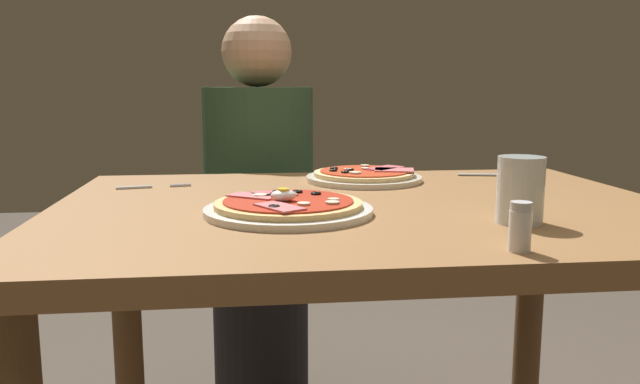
{
  "coord_description": "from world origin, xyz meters",
  "views": [
    {
      "loc": [
        -0.22,
        -1.17,
        0.99
      ],
      "look_at": [
        -0.09,
        -0.05,
        0.8
      ],
      "focal_mm": 35.99,
      "sensor_mm": 36.0,
      "label": 1
    }
  ],
  "objects_px": {
    "fork": "(148,187)",
    "diner_person": "(260,230)",
    "knife": "(504,175)",
    "pizza_foreground": "(288,207)",
    "salt_shaker": "(520,227)",
    "dining_table": "(364,265)",
    "water_glass_near": "(520,195)",
    "pizza_across_left": "(364,176)"
  },
  "relations": [
    {
      "from": "salt_shaker",
      "to": "diner_person",
      "type": "height_order",
      "value": "diner_person"
    },
    {
      "from": "pizza_across_left",
      "to": "salt_shaker",
      "type": "distance_m",
      "value": 0.65
    },
    {
      "from": "knife",
      "to": "salt_shaker",
      "type": "xyz_separation_m",
      "value": [
        -0.27,
        -0.69,
        0.03
      ]
    },
    {
      "from": "pizza_across_left",
      "to": "water_glass_near",
      "type": "bearing_deg",
      "value": -71.15
    },
    {
      "from": "dining_table",
      "to": "diner_person",
      "type": "bearing_deg",
      "value": 104.55
    },
    {
      "from": "dining_table",
      "to": "fork",
      "type": "xyz_separation_m",
      "value": [
        -0.43,
        0.23,
        0.12
      ]
    },
    {
      "from": "pizza_foreground",
      "to": "water_glass_near",
      "type": "distance_m",
      "value": 0.38
    },
    {
      "from": "knife",
      "to": "pizza_across_left",
      "type": "bearing_deg",
      "value": -172.7
    },
    {
      "from": "pizza_across_left",
      "to": "knife",
      "type": "bearing_deg",
      "value": 7.3
    },
    {
      "from": "dining_table",
      "to": "salt_shaker",
      "type": "relative_size",
      "value": 17.23
    },
    {
      "from": "fork",
      "to": "diner_person",
      "type": "relative_size",
      "value": 0.13
    },
    {
      "from": "dining_table",
      "to": "pizza_foreground",
      "type": "distance_m",
      "value": 0.22
    },
    {
      "from": "water_glass_near",
      "to": "diner_person",
      "type": "relative_size",
      "value": 0.09
    },
    {
      "from": "fork",
      "to": "diner_person",
      "type": "bearing_deg",
      "value": 62.17
    },
    {
      "from": "pizza_across_left",
      "to": "diner_person",
      "type": "relative_size",
      "value": 0.23
    },
    {
      "from": "pizza_across_left",
      "to": "salt_shaker",
      "type": "height_order",
      "value": "salt_shaker"
    },
    {
      "from": "water_glass_near",
      "to": "salt_shaker",
      "type": "height_order",
      "value": "water_glass_near"
    },
    {
      "from": "dining_table",
      "to": "salt_shaker",
      "type": "xyz_separation_m",
      "value": [
        0.14,
        -0.37,
        0.15
      ]
    },
    {
      "from": "water_glass_near",
      "to": "diner_person",
      "type": "xyz_separation_m",
      "value": [
        -0.4,
        0.91,
        -0.25
      ]
    },
    {
      "from": "pizza_foreground",
      "to": "salt_shaker",
      "type": "xyz_separation_m",
      "value": [
        0.29,
        -0.28,
        0.02
      ]
    },
    {
      "from": "pizza_foreground",
      "to": "pizza_across_left",
      "type": "distance_m",
      "value": 0.42
    },
    {
      "from": "pizza_foreground",
      "to": "knife",
      "type": "relative_size",
      "value": 1.49
    },
    {
      "from": "pizza_foreground",
      "to": "fork",
      "type": "distance_m",
      "value": 0.43
    },
    {
      "from": "water_glass_near",
      "to": "knife",
      "type": "height_order",
      "value": "water_glass_near"
    },
    {
      "from": "water_glass_near",
      "to": "diner_person",
      "type": "height_order",
      "value": "diner_person"
    },
    {
      "from": "dining_table",
      "to": "water_glass_near",
      "type": "xyz_separation_m",
      "value": [
        0.21,
        -0.2,
        0.17
      ]
    },
    {
      "from": "dining_table",
      "to": "knife",
      "type": "distance_m",
      "value": 0.53
    },
    {
      "from": "pizza_foreground",
      "to": "diner_person",
      "type": "relative_size",
      "value": 0.25
    },
    {
      "from": "dining_table",
      "to": "fork",
      "type": "distance_m",
      "value": 0.5
    },
    {
      "from": "knife",
      "to": "diner_person",
      "type": "xyz_separation_m",
      "value": [
        -0.59,
        0.38,
        -0.21
      ]
    },
    {
      "from": "pizza_foreground",
      "to": "water_glass_near",
      "type": "relative_size",
      "value": 2.71
    },
    {
      "from": "dining_table",
      "to": "diner_person",
      "type": "relative_size",
      "value": 0.98
    },
    {
      "from": "dining_table",
      "to": "knife",
      "type": "bearing_deg",
      "value": 38.13
    },
    {
      "from": "pizza_foreground",
      "to": "salt_shaker",
      "type": "distance_m",
      "value": 0.41
    },
    {
      "from": "pizza_across_left",
      "to": "water_glass_near",
      "type": "relative_size",
      "value": 2.49
    },
    {
      "from": "dining_table",
      "to": "fork",
      "type": "bearing_deg",
      "value": 151.82
    },
    {
      "from": "fork",
      "to": "diner_person",
      "type": "distance_m",
      "value": 0.57
    },
    {
      "from": "fork",
      "to": "dining_table",
      "type": "bearing_deg",
      "value": -28.18
    },
    {
      "from": "pizza_across_left",
      "to": "fork",
      "type": "bearing_deg",
      "value": -175.05
    },
    {
      "from": "knife",
      "to": "pizza_foreground",
      "type": "bearing_deg",
      "value": -143.71
    },
    {
      "from": "fork",
      "to": "knife",
      "type": "bearing_deg",
      "value": 5.95
    },
    {
      "from": "diner_person",
      "to": "water_glass_near",
      "type": "bearing_deg",
      "value": 113.58
    }
  ]
}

